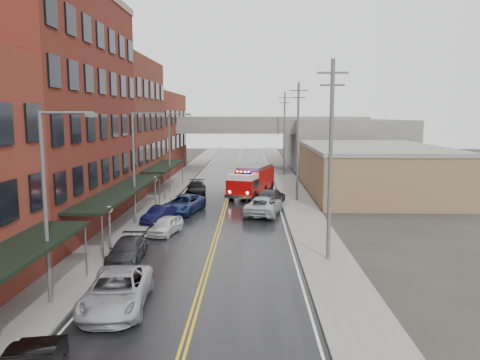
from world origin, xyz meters
name	(u,v)px	position (x,y,z in m)	size (l,w,h in m)	color
road	(224,210)	(0.00, 30.00, 0.01)	(11.00, 160.00, 0.02)	black
sidewalk_left	(146,209)	(-7.30, 30.00, 0.07)	(3.00, 160.00, 0.15)	slate
sidewalk_right	(303,210)	(7.30, 30.00, 0.07)	(3.00, 160.00, 0.15)	slate
curb_left	(164,209)	(-5.65, 30.00, 0.07)	(0.30, 160.00, 0.15)	gray
curb_right	(285,210)	(5.65, 30.00, 0.07)	(0.30, 160.00, 0.15)	gray
brick_building_b	(44,112)	(-13.30, 23.00, 9.00)	(9.00, 20.00, 18.00)	#5D1B18
brick_building_c	(113,126)	(-13.30, 40.50, 7.50)	(9.00, 15.00, 15.00)	brown
brick_building_far	(147,133)	(-13.30, 58.00, 6.00)	(9.00, 20.00, 12.00)	maroon
tan_building	(371,171)	(16.00, 40.00, 2.50)	(14.00, 22.00, 5.00)	olive
right_far_block	(340,142)	(18.00, 70.00, 4.00)	(18.00, 30.00, 8.00)	slate
awning_1	(122,190)	(-7.49, 23.00, 2.99)	(2.60, 18.00, 3.09)	black
awning_2	(164,166)	(-7.49, 40.50, 2.99)	(2.60, 13.00, 3.09)	black
globe_lamp_1	(109,219)	(-6.40, 16.00, 2.31)	(0.44, 0.44, 3.12)	#59595B
globe_lamp_2	(155,185)	(-6.40, 30.00, 2.31)	(0.44, 0.44, 3.12)	#59595B
street_lamp_0	(50,196)	(-6.55, 8.00, 5.19)	(2.64, 0.22, 9.00)	#59595B
street_lamp_1	(137,161)	(-6.55, 24.00, 5.19)	(2.64, 0.22, 9.00)	#59595B
street_lamp_2	(171,147)	(-6.55, 40.00, 5.19)	(2.64, 0.22, 9.00)	#59595B
utility_pole_0	(331,158)	(7.20, 15.00, 6.31)	(1.80, 0.24, 12.00)	#59595B
utility_pole_1	(298,140)	(7.20, 35.00, 6.31)	(1.80, 0.24, 12.00)	#59595B
utility_pole_2	(284,132)	(7.20, 55.00, 6.31)	(1.80, 0.24, 12.00)	#59595B
overpass	(236,133)	(0.00, 62.00, 5.99)	(40.00, 10.00, 7.50)	slate
fire_truck	(251,180)	(2.52, 38.04, 1.74)	(5.49, 9.23, 3.21)	#AE0808
parked_car_left_2	(117,291)	(-3.60, 7.78, 0.82)	(2.72, 5.91, 1.64)	#A8ABB0
parked_car_left_3	(127,250)	(-5.00, 14.77, 0.67)	(1.87, 4.59, 1.33)	#29292B
parked_car_left_4	(166,225)	(-3.83, 21.20, 0.66)	(1.56, 3.88, 1.32)	silver
parked_car_left_5	(160,215)	(-5.00, 24.86, 0.68)	(1.44, 4.12, 1.36)	black
parked_car_left_6	(183,204)	(-3.63, 28.80, 0.80)	(2.67, 5.78, 1.61)	navy
parked_car_left_7	(196,188)	(-3.60, 38.31, 0.75)	(2.11, 5.18, 1.50)	black
parked_car_right_0	(263,206)	(3.60, 28.20, 0.83)	(2.74, 5.95, 1.65)	#B3B7BC
parked_car_right_1	(270,197)	(4.38, 32.54, 0.83)	(2.32, 5.71, 1.66)	#2B2B2D
parked_car_right_2	(264,179)	(4.15, 46.20, 0.72)	(1.71, 4.24, 1.45)	#BDBDBD
parked_car_right_3	(260,176)	(3.60, 48.71, 0.76)	(1.61, 4.62, 1.52)	black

